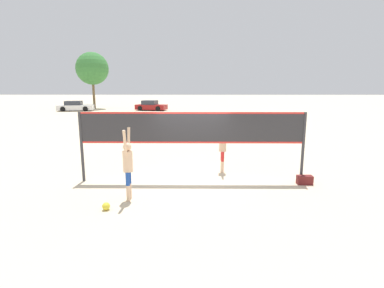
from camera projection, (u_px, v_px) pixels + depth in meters
name	position (u px, v px, depth m)	size (l,w,h in m)	color
ground_plane	(192.00, 181.00, 10.50)	(200.00, 200.00, 0.00)	beige
volleyball_net	(192.00, 132.00, 10.16)	(7.71, 0.10, 2.43)	#38383D
player_spiker	(128.00, 163.00, 8.60)	(0.28, 0.70, 2.12)	beige
player_blocker	(223.00, 145.00, 11.42)	(0.28, 0.69, 2.04)	beige
volleyball	(106.00, 206.00, 8.06)	(0.21, 0.21, 0.21)	yellow
gear_bag	(305.00, 180.00, 10.17)	(0.51, 0.26, 0.30)	maroon
parked_car_near	(75.00, 106.00, 39.48)	(4.73, 2.46, 1.32)	silver
parked_car_mid	(151.00, 106.00, 40.34)	(4.38, 2.67, 1.35)	maroon
tree_left_cluster	(92.00, 69.00, 42.48)	(4.56, 4.56, 7.97)	brown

